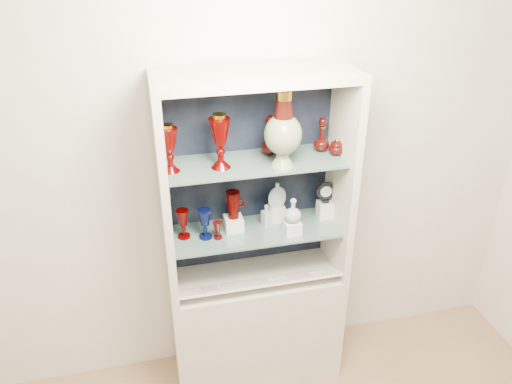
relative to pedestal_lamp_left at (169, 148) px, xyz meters
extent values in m
cube|color=beige|center=(0.43, 0.22, -0.19)|extent=(3.50, 0.02, 2.80)
cube|color=beige|center=(0.43, 0.00, -1.22)|extent=(1.00, 0.40, 0.75)
cube|color=black|center=(0.43, 0.19, -0.27)|extent=(0.98, 0.02, 1.15)
cube|color=beige|center=(-0.05, 0.00, -0.27)|extent=(0.04, 0.40, 1.15)
cube|color=beige|center=(0.91, 0.00, -0.27)|extent=(0.04, 0.40, 1.15)
cube|color=beige|center=(0.43, 0.00, 0.33)|extent=(1.00, 0.40, 0.04)
cube|color=slate|center=(0.43, 0.02, -0.55)|extent=(0.92, 0.34, 0.01)
cube|color=slate|center=(0.43, 0.02, -0.13)|extent=(0.92, 0.34, 0.01)
cube|color=beige|center=(0.43, -0.11, -0.81)|extent=(0.92, 0.17, 0.09)
cube|color=white|center=(0.76, -0.11, -0.80)|extent=(0.10, 0.06, 0.03)
cube|color=white|center=(0.52, -0.11, -0.80)|extent=(0.10, 0.06, 0.03)
cube|color=white|center=(0.15, -0.11, -0.80)|extent=(0.10, 0.06, 0.03)
cube|color=white|center=(0.14, -0.11, -0.80)|extent=(0.10, 0.06, 0.03)
cube|color=silver|center=(0.32, 0.05, -0.50)|extent=(0.10, 0.10, 0.08)
cube|color=silver|center=(0.58, 0.09, -0.50)|extent=(0.09, 0.09, 0.09)
cube|color=silver|center=(0.63, -0.05, -0.51)|extent=(0.09, 0.09, 0.07)
cube|color=silver|center=(0.86, 0.06, -0.49)|extent=(0.08, 0.08, 0.10)
camera|label=1|loc=(-0.10, -2.28, 0.95)|focal=35.00mm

